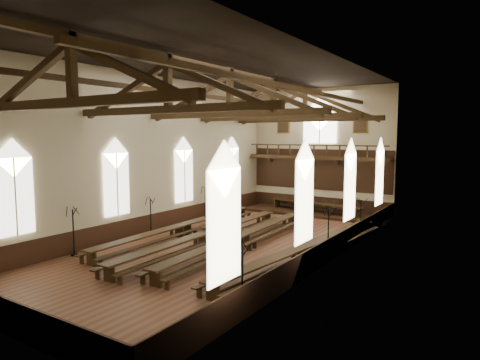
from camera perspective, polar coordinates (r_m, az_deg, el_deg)
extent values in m
plane|color=brown|center=(24.70, -1.31, -8.63)|extent=(26.00, 26.00, 0.00)
plane|color=beige|center=(35.43, 10.59, 3.90)|extent=(12.00, 0.00, 12.00)
plane|color=beige|center=(27.74, -11.66, 3.32)|extent=(0.00, 26.00, 26.00)
plane|color=beige|center=(21.15, 12.24, 2.51)|extent=(0.00, 26.00, 26.00)
plane|color=black|center=(24.19, -1.37, 14.95)|extent=(26.00, 26.00, 0.00)
cube|color=#321A0F|center=(35.82, 10.43, -3.15)|extent=(11.90, 0.08, 1.20)
cube|color=#321A0F|center=(16.08, -29.32, -15.31)|extent=(11.90, 0.08, 1.20)
cube|color=#321A0F|center=(28.26, -11.41, -5.62)|extent=(0.08, 25.90, 1.20)
cube|color=#321A0F|center=(21.87, 11.88, -9.07)|extent=(0.08, 25.90, 1.20)
cube|color=white|center=(22.31, -27.80, -2.00)|extent=(0.05, 1.80, 3.60)
cube|color=white|center=(22.15, -28.03, 2.62)|extent=(0.05, 1.80, 1.80)
cylinder|color=beige|center=(22.27, -27.75, -2.01)|extent=(0.08, 0.08, 3.60)
cube|color=white|center=(25.74, -16.11, -0.56)|extent=(0.05, 1.80, 3.60)
cube|color=white|center=(25.61, -16.22, 3.44)|extent=(0.05, 1.80, 1.80)
cylinder|color=beige|center=(25.71, -16.05, -0.57)|extent=(0.08, 0.08, 3.60)
cube|color=white|center=(30.00, -7.44, 0.53)|extent=(0.05, 1.80, 3.60)
cube|color=white|center=(29.88, -7.49, 3.96)|extent=(0.05, 1.80, 1.80)
cylinder|color=beige|center=(29.97, -7.38, 0.52)|extent=(0.08, 0.08, 3.60)
cube|color=white|center=(34.77, -1.04, 1.32)|extent=(0.05, 1.80, 3.60)
cube|color=white|center=(34.67, -1.04, 4.29)|extent=(0.05, 1.80, 1.80)
cylinder|color=beige|center=(34.75, -0.98, 1.32)|extent=(0.08, 0.08, 3.60)
cube|color=white|center=(13.44, -2.09, -6.18)|extent=(0.05, 1.80, 3.60)
cube|color=white|center=(13.18, -2.12, 1.49)|extent=(0.05, 1.80, 1.80)
cylinder|color=beige|center=(13.46, -2.23, -6.16)|extent=(0.08, 0.08, 3.60)
cube|color=white|center=(18.59, 8.57, -2.84)|extent=(0.05, 1.80, 3.60)
cube|color=white|center=(18.41, 8.66, 2.71)|extent=(0.05, 1.80, 1.80)
cylinder|color=beige|center=(18.61, 8.46, -2.83)|extent=(0.08, 0.08, 3.60)
cube|color=white|center=(24.14, 14.45, -0.94)|extent=(0.05, 1.80, 3.60)
cube|color=white|center=(24.00, 14.57, 3.33)|extent=(0.05, 1.80, 1.80)
cylinder|color=beige|center=(24.16, 14.36, -0.93)|extent=(0.08, 0.08, 3.60)
cube|color=white|center=(29.87, 18.11, 0.25)|extent=(0.05, 1.80, 3.60)
cube|color=white|center=(29.75, 18.22, 3.71)|extent=(0.05, 1.80, 1.80)
cylinder|color=beige|center=(29.88, 18.03, 0.26)|extent=(0.08, 0.08, 3.60)
cube|color=white|center=(35.32, 10.59, 6.81)|extent=(2.80, 0.05, 2.40)
cube|color=white|center=(35.36, 10.62, 8.76)|extent=(2.80, 0.05, 2.80)
cylinder|color=beige|center=(35.28, 10.56, 6.82)|extent=(0.10, 0.10, 2.40)
cube|color=#322310|center=(34.86, 10.17, 2.89)|extent=(11.80, 1.20, 0.20)
cube|color=#321A0F|center=(35.46, 10.51, 1.39)|extent=(11.80, 0.10, 3.30)
cube|color=#322310|center=(34.32, 9.85, 4.60)|extent=(11.60, 0.12, 0.10)
cube|color=#322310|center=(34.35, 9.82, 3.10)|extent=(11.60, 0.12, 0.10)
cube|color=#322310|center=(37.19, 3.99, 2.77)|extent=(0.35, 0.40, 0.50)
cube|color=#322310|center=(35.84, 8.19, 2.60)|extent=(0.35, 0.40, 0.50)
cube|color=#322310|center=(34.69, 12.70, 2.41)|extent=(0.35, 0.40, 0.50)
cube|color=#322310|center=(33.78, 17.48, 2.18)|extent=(0.35, 0.40, 0.50)
cube|color=brown|center=(36.72, 5.79, 7.32)|extent=(1.15, 0.06, 1.45)
cube|color=black|center=(36.68, 5.77, 7.32)|extent=(0.95, 0.04, 1.25)
cube|color=brown|center=(34.22, 15.76, 7.22)|extent=(1.15, 0.06, 1.45)
cube|color=black|center=(34.18, 15.74, 7.23)|extent=(0.95, 0.04, 1.25)
cube|color=#322310|center=(16.65, -21.39, 9.60)|extent=(11.70, 0.35, 0.35)
cube|color=#322310|center=(16.79, -21.56, 14.03)|extent=(0.30, 0.30, 2.40)
cube|color=#322310|center=(19.12, -26.66, 11.57)|extent=(5.44, 0.26, 2.40)
cube|color=#322310|center=(14.52, -14.66, 13.98)|extent=(5.44, 0.26, 2.40)
cube|color=#322310|center=(19.99, -9.55, 9.26)|extent=(11.70, 0.35, 0.35)
cube|color=#322310|center=(20.11, -9.61, 12.96)|extent=(0.30, 0.30, 2.40)
cube|color=#322310|center=(22.10, -15.22, 11.15)|extent=(5.44, 0.26, 2.40)
cube|color=#322310|center=(18.26, -2.74, 12.48)|extent=(5.44, 0.26, 2.40)
cube|color=#322310|center=(23.92, -1.35, 8.79)|extent=(11.70, 0.35, 0.35)
cube|color=#322310|center=(24.02, -1.36, 11.89)|extent=(0.30, 0.30, 2.40)
cube|color=#322310|center=(25.71, -6.77, 10.56)|extent=(5.44, 0.26, 2.40)
cube|color=#322310|center=(22.50, 4.84, 11.24)|extent=(5.44, 0.26, 2.40)
cube|color=#322310|center=(28.19, 4.43, 8.35)|extent=(11.70, 0.35, 0.35)
cube|color=#322310|center=(28.28, 4.45, 10.98)|extent=(0.30, 0.30, 2.40)
cube|color=#322310|center=(29.72, -0.52, 9.98)|extent=(5.44, 0.26, 2.40)
cube|color=#322310|center=(27.00, 9.92, 10.30)|extent=(5.44, 0.26, 2.40)
cube|color=#322310|center=(32.67, 8.65, 7.97)|extent=(11.70, 0.35, 0.35)
cube|color=#322310|center=(32.75, 8.69, 10.25)|extent=(0.30, 0.30, 2.40)
cube|color=#322310|center=(34.00, 4.19, 9.47)|extent=(5.44, 0.26, 2.40)
cube|color=#322310|center=(31.64, 13.51, 9.58)|extent=(5.44, 0.26, 2.40)
cube|color=#322310|center=(26.05, -7.61, 11.38)|extent=(0.25, 25.70, 0.25)
cube|color=#322310|center=(22.32, 5.96, 12.31)|extent=(0.25, 25.70, 0.25)
cube|color=#322310|center=(24.15, -1.37, 14.25)|extent=(0.30, 25.70, 0.30)
cube|color=#322310|center=(24.16, -13.34, -7.30)|extent=(0.98, 7.38, 0.08)
cube|color=#322310|center=(22.18, -19.59, -9.74)|extent=(0.63, 0.10, 0.70)
cube|color=#322310|center=(26.58, -8.13, -6.85)|extent=(0.63, 0.10, 0.70)
cube|color=#322310|center=(24.27, -13.32, -8.41)|extent=(0.30, 6.52, 0.08)
cube|color=#322310|center=(24.68, -14.42, -7.77)|extent=(0.54, 7.36, 0.06)
cube|color=#322310|center=(22.68, -20.74, -9.82)|extent=(0.24, 0.08, 0.41)
cube|color=#322310|center=(27.06, -9.14, -6.96)|extent=(0.24, 0.08, 0.41)
cube|color=#322310|center=(23.79, -12.19, -8.23)|extent=(0.54, 7.36, 0.06)
cube|color=#322310|center=(21.70, -18.57, -10.45)|extent=(0.24, 0.08, 0.41)
cube|color=#322310|center=(26.25, -6.94, -7.32)|extent=(0.24, 0.08, 0.41)
cube|color=#322310|center=(29.64, -2.94, -4.68)|extent=(0.98, 7.38, 0.08)
cube|color=#322310|center=(27.15, -7.05, -6.56)|extent=(0.63, 0.10, 0.70)
cube|color=#322310|center=(32.40, 0.50, -4.46)|extent=(0.63, 0.10, 0.70)
cube|color=#322310|center=(29.73, -2.93, -5.60)|extent=(0.30, 6.52, 0.08)
cube|color=#322310|center=(30.05, -3.97, -5.13)|extent=(0.54, 7.36, 0.06)
cube|color=#322310|center=(27.55, -8.19, -6.71)|extent=(0.24, 0.08, 0.41)
cube|color=#322310|center=(32.80, -0.43, -4.59)|extent=(0.24, 0.08, 0.41)
cube|color=#322310|center=(29.34, -1.87, -5.39)|extent=(0.54, 7.36, 0.06)
cube|color=#322310|center=(26.76, -6.01, -7.06)|extent=(0.24, 0.08, 0.41)
cube|color=#322310|center=(32.16, 1.56, -4.81)|extent=(0.24, 0.08, 0.41)
cube|color=#322310|center=(21.71, -10.38, -8.68)|extent=(0.94, 7.61, 0.09)
cube|color=#322310|center=(19.58, -17.37, -11.73)|extent=(0.65, 0.10, 0.73)
cube|color=#322310|center=(24.33, -4.79, -7.99)|extent=(0.65, 0.10, 0.73)
cube|color=#322310|center=(21.84, -10.36, -9.95)|extent=(0.25, 6.73, 0.09)
cube|color=#322310|center=(22.23, -11.67, -9.19)|extent=(0.48, 7.60, 0.07)
cube|color=#322310|center=(20.09, -18.76, -11.78)|extent=(0.24, 0.08, 0.42)
cube|color=#322310|center=(24.80, -5.98, -8.09)|extent=(0.24, 0.08, 0.42)
cube|color=#322310|center=(21.36, -9.00, -9.77)|extent=(0.48, 7.60, 0.07)
cube|color=#322310|center=(19.12, -16.12, -12.61)|extent=(0.24, 0.08, 0.42)
cube|color=#322310|center=(24.03, -3.40, -8.53)|extent=(0.24, 0.08, 0.42)
cube|color=#322310|center=(27.42, 0.31, -5.50)|extent=(0.94, 7.61, 0.09)
cube|color=#322310|center=(24.77, -3.99, -7.73)|extent=(0.65, 0.10, 0.73)
cube|color=#322310|center=(30.38, 3.80, -5.16)|extent=(0.65, 0.10, 0.73)
cube|color=#322310|center=(27.52, 0.31, -6.52)|extent=(0.25, 6.73, 0.09)
cube|color=#322310|center=(27.83, -0.88, -5.99)|extent=(0.48, 7.60, 0.07)
cube|color=#322310|center=(25.15, -5.32, -7.89)|extent=(0.24, 0.08, 0.42)
cube|color=#322310|center=(30.77, 2.73, -5.30)|extent=(0.24, 0.08, 0.42)
cube|color=#322310|center=(27.15, 1.53, -6.29)|extent=(0.48, 7.60, 0.07)
cube|color=#322310|center=(24.39, -2.76, -8.31)|extent=(0.24, 0.08, 0.42)
cube|color=#322310|center=(30.16, 4.98, -5.55)|extent=(0.24, 0.08, 0.42)
cube|color=#322310|center=(20.92, -5.35, -9.21)|extent=(1.06, 7.49, 0.09)
cube|color=#322310|center=(18.63, -11.90, -12.53)|extent=(0.64, 0.11, 0.71)
cube|color=#322310|center=(23.66, -0.25, -8.38)|extent=(0.64, 0.11, 0.71)
cube|color=#322310|center=(21.05, -5.34, -10.50)|extent=(0.37, 6.61, 0.09)
cube|color=#322310|center=(21.38, -6.80, -9.75)|extent=(0.62, 7.48, 0.06)
cube|color=#322310|center=(19.07, -13.51, -12.59)|extent=(0.24, 0.08, 0.42)
cube|color=#322310|center=(24.07, -1.54, -8.50)|extent=(0.24, 0.08, 0.42)
cube|color=#322310|center=(20.64, -3.82, -10.30)|extent=(0.62, 7.48, 0.06)
cube|color=#322310|center=(18.22, -10.43, -13.42)|extent=(0.24, 0.08, 0.42)
cube|color=#322310|center=(23.42, 1.24, -8.91)|extent=(0.24, 0.08, 0.42)
cube|color=#322310|center=(26.96, 4.47, -5.74)|extent=(1.06, 7.49, 0.09)
cube|color=#322310|center=(24.21, 0.64, -8.05)|extent=(0.64, 0.11, 0.71)
cube|color=#322310|center=(29.98, 7.54, -5.36)|extent=(0.64, 0.11, 0.71)
cube|color=#322310|center=(27.06, 4.46, -6.76)|extent=(0.37, 6.61, 0.09)
cube|color=#322310|center=(27.31, 3.21, -6.24)|extent=(0.62, 7.48, 0.06)
cube|color=#322310|center=(24.53, -0.78, -8.22)|extent=(0.24, 0.08, 0.42)
cube|color=#322310|center=(30.31, 6.42, -5.51)|extent=(0.24, 0.08, 0.42)
cube|color=#322310|center=(26.75, 5.75, -6.53)|extent=(0.62, 7.48, 0.06)
cube|color=#322310|center=(23.90, 1.96, -8.61)|extent=(0.24, 0.08, 0.42)
cube|color=#322310|center=(29.81, 8.76, -5.74)|extent=(0.24, 0.08, 0.42)
cube|color=#322310|center=(18.77, 4.51, -10.98)|extent=(1.52, 7.52, 0.09)
cube|color=#322310|center=(16.18, -1.39, -15.30)|extent=(0.64, 0.15, 0.72)
cube|color=#322310|center=(21.79, 8.77, -9.72)|extent=(0.64, 0.15, 0.72)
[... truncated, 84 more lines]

